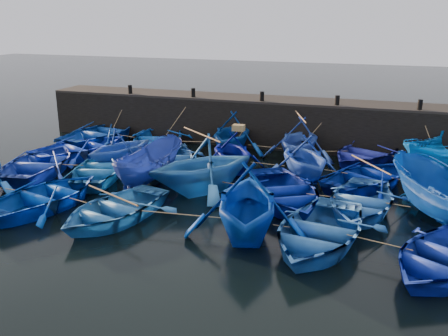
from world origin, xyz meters
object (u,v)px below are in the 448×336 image
(boat_13, at_px, (41,162))
(boat_8, at_px, (169,159))
(wooden_crate, at_px, (239,128))
(boat_0, at_px, (102,133))

(boat_13, bearing_deg, boat_8, -165.13)
(boat_8, height_order, wooden_crate, wooden_crate)
(boat_13, bearing_deg, wooden_crate, -171.04)
(boat_0, distance_m, wooden_crate, 9.66)
(boat_8, xyz_separation_m, boat_13, (-5.31, -2.61, 0.04))
(boat_0, relative_size, wooden_crate, 10.40)
(boat_0, distance_m, boat_13, 6.06)
(boat_0, bearing_deg, wooden_crate, 172.59)
(boat_0, distance_m, boat_8, 6.75)
(boat_8, distance_m, boat_13, 5.92)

